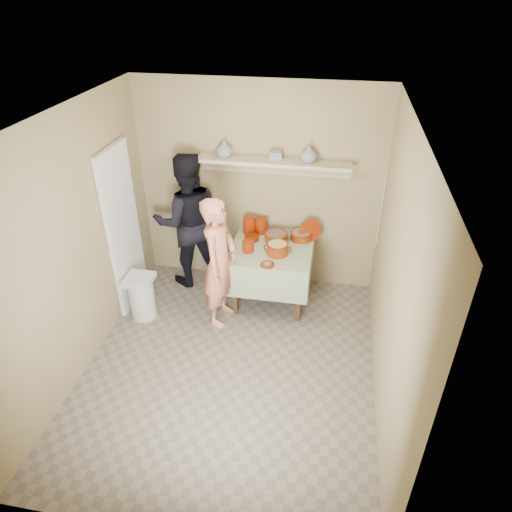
% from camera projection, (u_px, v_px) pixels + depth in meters
% --- Properties ---
extents(ground, '(3.50, 3.50, 0.00)m').
position_uv_depth(ground, '(230.00, 367.00, 4.85)').
color(ground, '#726859').
rests_on(ground, ground).
extents(tile_panel, '(0.06, 0.70, 2.00)m').
position_uv_depth(tile_panel, '(124.00, 231.00, 5.33)').
color(tile_panel, silver).
rests_on(tile_panel, ground).
extents(plate_stack_a, '(0.16, 0.16, 0.22)m').
position_uv_depth(plate_stack_a, '(249.00, 225.00, 5.72)').
color(plate_stack_a, '#671804').
rests_on(plate_stack_a, serving_table).
extents(plate_stack_b, '(0.16, 0.16, 0.19)m').
position_uv_depth(plate_stack_b, '(261.00, 226.00, 5.73)').
color(plate_stack_b, '#671804').
rests_on(plate_stack_b, serving_table).
extents(bowl_stack, '(0.14, 0.14, 0.14)m').
position_uv_depth(bowl_stack, '(248.00, 246.00, 5.35)').
color(bowl_stack, '#671804').
rests_on(bowl_stack, serving_table).
extents(empty_bowl, '(0.18, 0.18, 0.05)m').
position_uv_depth(empty_bowl, '(252.00, 238.00, 5.60)').
color(empty_bowl, '#671804').
rests_on(empty_bowl, serving_table).
extents(propped_lid, '(0.30, 0.22, 0.27)m').
position_uv_depth(propped_lid, '(310.00, 230.00, 5.57)').
color(propped_lid, '#671804').
rests_on(propped_lid, serving_table).
extents(vase_right, '(0.21, 0.21, 0.20)m').
position_uv_depth(vase_right, '(309.00, 154.00, 5.16)').
color(vase_right, navy).
rests_on(vase_right, wall_shelf).
extents(vase_left, '(0.27, 0.27, 0.20)m').
position_uv_depth(vase_left, '(224.00, 149.00, 5.30)').
color(vase_left, navy).
rests_on(vase_left, wall_shelf).
extents(ceramic_box, '(0.16, 0.13, 0.10)m').
position_uv_depth(ceramic_box, '(275.00, 156.00, 5.24)').
color(ceramic_box, navy).
rests_on(ceramic_box, wall_shelf).
extents(person_cook, '(0.45, 0.62, 1.58)m').
position_uv_depth(person_cook, '(220.00, 263.00, 5.12)').
color(person_cook, '#D57A5C').
rests_on(person_cook, ground).
extents(person_helper, '(1.06, 0.97, 1.78)m').
position_uv_depth(person_helper, '(188.00, 221.00, 5.77)').
color(person_helper, black).
rests_on(person_helper, ground).
extents(room_shell, '(3.04, 3.54, 2.62)m').
position_uv_depth(room_shell, '(224.00, 235.00, 3.99)').
color(room_shell, '#94845B').
rests_on(room_shell, ground).
extents(serving_table, '(0.97, 0.97, 0.76)m').
position_uv_depth(serving_table, '(272.00, 255.00, 5.54)').
color(serving_table, '#4C2D16').
rests_on(serving_table, ground).
extents(cazuela_meat_a, '(0.30, 0.30, 0.10)m').
position_uv_depth(cazuela_meat_a, '(276.00, 236.00, 5.58)').
color(cazuela_meat_a, '#63240D').
rests_on(cazuela_meat_a, serving_table).
extents(cazuela_meat_b, '(0.28, 0.28, 0.10)m').
position_uv_depth(cazuela_meat_b, '(301.00, 235.00, 5.60)').
color(cazuela_meat_b, '#63240D').
rests_on(cazuela_meat_b, serving_table).
extents(ladle, '(0.08, 0.26, 0.19)m').
position_uv_depth(ladle, '(300.00, 230.00, 5.59)').
color(ladle, silver).
rests_on(ladle, cazuela_meat_b).
extents(cazuela_rice, '(0.33, 0.25, 0.14)m').
position_uv_depth(cazuela_rice, '(277.00, 248.00, 5.29)').
color(cazuela_rice, '#63240D').
rests_on(cazuela_rice, serving_table).
extents(front_plate, '(0.16, 0.16, 0.03)m').
position_uv_depth(front_plate, '(267.00, 264.00, 5.13)').
color(front_plate, '#671804').
rests_on(front_plate, serving_table).
extents(wall_shelf, '(1.80, 0.25, 0.21)m').
position_uv_depth(wall_shelf, '(274.00, 163.00, 5.30)').
color(wall_shelf, tan).
rests_on(wall_shelf, room_shell).
extents(trash_bin, '(0.32, 0.32, 0.56)m').
position_uv_depth(trash_bin, '(142.00, 296.00, 5.43)').
color(trash_bin, silver).
rests_on(trash_bin, ground).
extents(electrical_cord, '(0.01, 0.05, 0.90)m').
position_uv_depth(electrical_cord, '(381.00, 211.00, 5.20)').
color(electrical_cord, silver).
rests_on(electrical_cord, wall_shelf).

